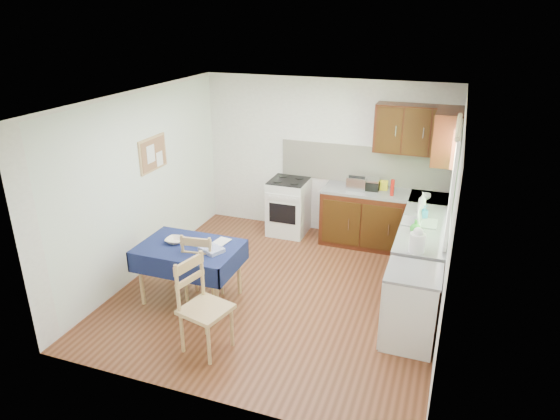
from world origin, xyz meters
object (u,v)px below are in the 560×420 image
(chair_far, at_px, (202,266))
(dish_rack, at_px, (420,221))
(dining_table, at_px, (189,254))
(toaster, at_px, (357,184))
(chair_near, at_px, (202,303))
(kettle, at_px, (417,241))
(sandwich_press, at_px, (370,184))

(chair_far, distance_m, dish_rack, 2.82)
(dish_rack, bearing_deg, chair_far, -150.42)
(dish_rack, bearing_deg, dining_table, -152.25)
(dining_table, bearing_deg, toaster, 58.59)
(chair_far, xyz_separation_m, chair_near, (0.44, -0.82, 0.05))
(dining_table, bearing_deg, chair_near, -50.44)
(dish_rack, bearing_deg, kettle, -86.12)
(toaster, distance_m, kettle, 2.12)
(chair_far, relative_size, sandwich_press, 3.33)
(dining_table, relative_size, dish_rack, 2.82)
(chair_near, bearing_deg, dining_table, 50.04)
(dining_table, relative_size, chair_near, 1.17)
(dining_table, bearing_deg, sandwich_press, 56.96)
(toaster, bearing_deg, dining_table, -108.12)
(kettle, bearing_deg, dining_table, -170.17)
(chair_near, bearing_deg, sandwich_press, -5.96)
(toaster, bearing_deg, kettle, -43.26)
(toaster, distance_m, dish_rack, 1.42)
(dining_table, distance_m, sandwich_press, 3.01)
(sandwich_press, xyz_separation_m, kettle, (0.88, -1.95, 0.05))
(sandwich_press, bearing_deg, dining_table, -124.09)
(chair_far, distance_m, chair_near, 0.93)
(toaster, relative_size, dish_rack, 0.67)
(chair_near, bearing_deg, chair_far, 42.11)
(chair_far, height_order, kettle, kettle)
(toaster, bearing_deg, chair_near, -90.84)
(chair_near, relative_size, dish_rack, 2.41)
(toaster, bearing_deg, dish_rack, -27.30)
(chair_near, xyz_separation_m, kettle, (2.05, 1.29, 0.48))
(dining_table, bearing_deg, kettle, 13.24)
(chair_near, distance_m, kettle, 2.47)
(chair_far, relative_size, dish_rack, 2.21)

